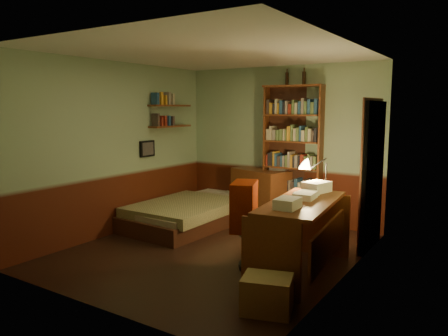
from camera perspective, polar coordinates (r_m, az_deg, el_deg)
The scene contains 24 objects.
floor at distance 5.98m, azimuth -1.32°, elevation -10.88°, with size 3.50×4.00×0.02m, color black.
ceiling at distance 5.71m, azimuth -1.41°, elevation 14.90°, with size 3.50×4.00×0.02m, color silver.
wall_back at distance 7.44m, azimuth 7.37°, elevation 3.08°, with size 3.50×0.02×2.60m, color #93B28C.
wall_left at distance 6.84m, azimuth -13.68°, elevation 2.51°, with size 0.02×4.00×2.60m, color #93B28C.
wall_right at distance 4.93m, azimuth 15.81°, elevation 0.46°, with size 0.02×4.00×2.60m, color #93B28C.
wall_front at distance 4.20m, azimuth -16.94°, elevation -0.82°, with size 3.50×0.02×2.60m, color #93B28C.
doorway at distance 6.23m, azimuth 18.87°, elevation -0.97°, with size 0.06×0.90×2.00m, color black.
door_trim at distance 6.24m, azimuth 18.56°, elevation -0.95°, with size 0.02×0.98×2.08m, color #3E1F13.
bed at distance 7.24m, azimuth -4.03°, elevation -4.67°, with size 1.23×2.30×0.68m, color olive.
dresser at distance 7.45m, azimuth 4.77°, elevation -3.56°, with size 0.99×0.50×0.88m, color #5D2E15.
mini_stereo at distance 7.35m, azimuth 7.19°, elevation 0.33°, with size 0.28×0.21×0.15m, color #B2B2B7.
bookshelf at distance 7.18m, azimuth 8.95°, elevation 1.57°, with size 0.97×0.30×2.27m, color #5D2E15.
bottle_left at distance 7.33m, azimuth 8.23°, elevation 11.43°, with size 0.06×0.06×0.21m, color black.
bottle_right at distance 7.21m, azimuth 10.41°, elevation 11.44°, with size 0.06×0.06×0.21m, color black.
desk at distance 5.16m, azimuth 10.06°, elevation -8.94°, with size 0.66×1.60×0.86m, color #5D2E15.
paper_stack at distance 5.62m, azimuth 12.01°, elevation -2.43°, with size 0.24×0.33×0.13m, color silver.
desk_lamp at distance 5.75m, azimuth 13.21°, elevation 0.18°, with size 0.18×0.18×0.61m, color black.
office_chair at distance 5.26m, azimuth 4.80°, elevation -7.78°, with size 0.50×0.44×0.99m, color #376146.
red_jacket at distance 5.15m, azimuth 4.62°, elevation 0.81°, with size 0.27×0.49×0.58m, color #8C1E00.
wall_shelf_lower at distance 7.54m, azimuth -7.03°, elevation 5.43°, with size 0.20×0.90×0.03m, color #5D2E15.
wall_shelf_upper at distance 7.53m, azimuth -7.08°, elevation 8.09°, with size 0.20×0.90×0.03m, color #5D2E15.
framed_picture at distance 7.24m, azimuth -10.01°, elevation 2.50°, with size 0.04×0.32×0.26m, color black.
cardboard_box_a at distance 4.29m, azimuth 5.66°, elevation -16.09°, with size 0.46×0.37×0.34m, color #A18B4F.
cardboard_box_b at distance 4.45m, azimuth 6.15°, elevation -16.12°, with size 0.29×0.24×0.21m, color #A18B4F.
Camera 1 is at (3.18, -4.69, 1.91)m, focal length 35.00 mm.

